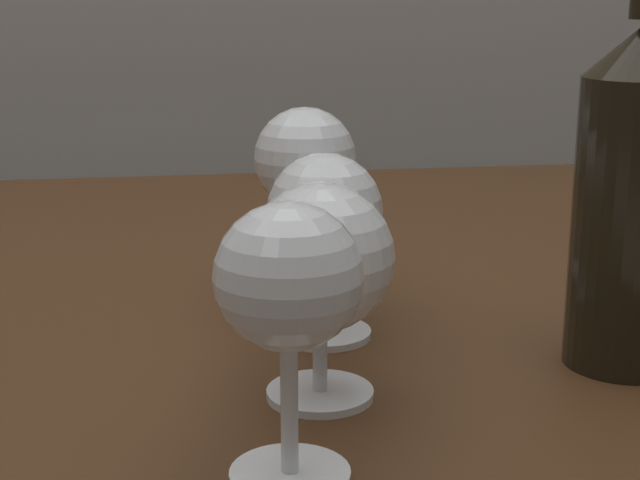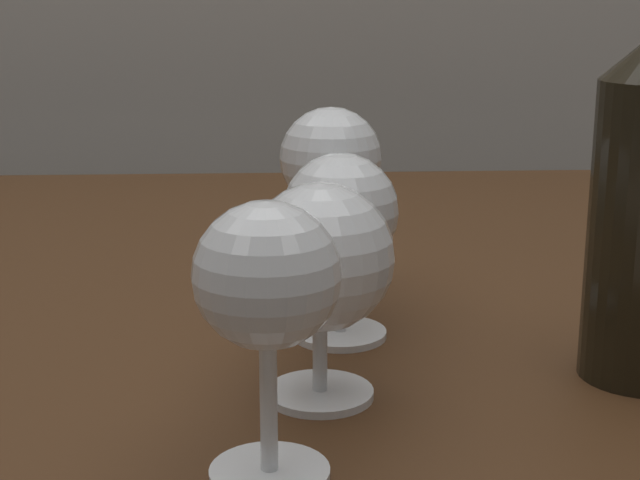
{
  "view_description": "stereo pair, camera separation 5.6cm",
  "coord_description": "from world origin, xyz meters",
  "px_view_note": "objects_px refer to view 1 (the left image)",
  "views": [
    {
      "loc": [
        0.03,
        -0.8,
        1.0
      ],
      "look_at": [
        0.12,
        -0.26,
        0.85
      ],
      "focal_mm": 54.17,
      "sensor_mm": 36.0,
      "label": 1
    },
    {
      "loc": [
        0.09,
        -0.81,
        1.0
      ],
      "look_at": [
        0.12,
        -0.26,
        0.85
      ],
      "focal_mm": 54.17,
      "sensor_mm": 36.0,
      "label": 2
    }
  ],
  "objects_px": {
    "wine_glass_white": "(305,163)",
    "wine_bottle": "(636,189)",
    "wine_glass_empty": "(325,217)",
    "wine_glass_amber": "(288,284)",
    "wine_glass_rose": "(320,263)"
  },
  "relations": [
    {
      "from": "wine_glass_white",
      "to": "wine_bottle",
      "type": "distance_m",
      "value": 0.25
    },
    {
      "from": "wine_glass_empty",
      "to": "wine_bottle",
      "type": "xyz_separation_m",
      "value": [
        0.19,
        -0.08,
        0.03
      ]
    },
    {
      "from": "wine_glass_empty",
      "to": "wine_glass_white",
      "type": "relative_size",
      "value": 0.86
    },
    {
      "from": "wine_glass_white",
      "to": "wine_bottle",
      "type": "xyz_separation_m",
      "value": [
        0.19,
        -0.17,
        0.01
      ]
    },
    {
      "from": "wine_bottle",
      "to": "wine_glass_empty",
      "type": "bearing_deg",
      "value": 156.94
    },
    {
      "from": "wine_glass_amber",
      "to": "wine_glass_empty",
      "type": "relative_size",
      "value": 1.09
    },
    {
      "from": "wine_glass_empty",
      "to": "wine_glass_white",
      "type": "height_order",
      "value": "wine_glass_white"
    },
    {
      "from": "wine_glass_rose",
      "to": "wine_glass_white",
      "type": "xyz_separation_m",
      "value": [
        0.02,
        0.19,
        0.03
      ]
    },
    {
      "from": "wine_bottle",
      "to": "wine_glass_amber",
      "type": "bearing_deg",
      "value": -152.7
    },
    {
      "from": "wine_glass_rose",
      "to": "wine_glass_amber",
      "type": "bearing_deg",
      "value": -107.28
    },
    {
      "from": "wine_glass_rose",
      "to": "wine_bottle",
      "type": "bearing_deg",
      "value": 6.67
    },
    {
      "from": "wine_glass_rose",
      "to": "wine_bottle",
      "type": "relative_size",
      "value": 0.44
    },
    {
      "from": "wine_glass_rose",
      "to": "wine_glass_empty",
      "type": "bearing_deg",
      "value": 79.46
    },
    {
      "from": "wine_glass_amber",
      "to": "wine_glass_rose",
      "type": "distance_m",
      "value": 0.11
    },
    {
      "from": "wine_glass_rose",
      "to": "wine_glass_empty",
      "type": "distance_m",
      "value": 0.11
    }
  ]
}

